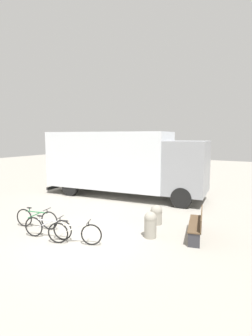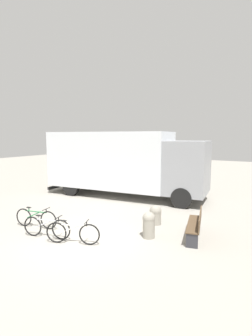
{
  "view_description": "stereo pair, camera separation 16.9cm",
  "coord_description": "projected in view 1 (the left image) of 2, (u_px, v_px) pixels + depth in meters",
  "views": [
    {
      "loc": [
        5.02,
        -6.18,
        3.24
      ],
      "look_at": [
        -0.71,
        3.95,
        1.81
      ],
      "focal_mm": 28.0,
      "sensor_mm": 36.0,
      "label": 1
    },
    {
      "loc": [
        5.17,
        -6.1,
        3.24
      ],
      "look_at": [
        -0.71,
        3.95,
        1.81
      ],
      "focal_mm": 28.0,
      "sensor_mm": 36.0,
      "label": 2
    }
  ],
  "objects": [
    {
      "name": "bollard_near_bench",
      "position": [
        150.0,
        224.0,
        8.35
      ],
      "size": [
        0.41,
        0.41,
        0.85
      ],
      "color": "gray",
      "rests_on": "ground"
    },
    {
      "name": "delivery_truck",
      "position": [
        123.0,
        161.0,
        14.04
      ],
      "size": [
        8.79,
        3.31,
        3.45
      ],
      "rotation": [
        0.0,
        0.0,
        0.09
      ],
      "color": "silver",
      "rests_on": "ground"
    },
    {
      "name": "bicycle_near",
      "position": [
        36.0,
        218.0,
        9.23
      ],
      "size": [
        1.66,
        0.5,
        0.73
      ],
      "rotation": [
        0.0,
        0.0,
        0.21
      ],
      "color": "black",
      "rests_on": "ground"
    },
    {
      "name": "bollard_far_bench",
      "position": [
        156.0,
        214.0,
        9.64
      ],
      "size": [
        0.44,
        0.44,
        0.72
      ],
      "color": "gray",
      "rests_on": "ground"
    },
    {
      "name": "bicycle_middle",
      "position": [
        48.0,
        228.0,
        8.31
      ],
      "size": [
        1.65,
        0.54,
        0.73
      ],
      "rotation": [
        0.0,
        0.0,
        0.24
      ],
      "color": "black",
      "rests_on": "ground"
    },
    {
      "name": "park_bench",
      "position": [
        198.0,
        223.0,
        8.38
      ],
      "size": [
        0.79,
        1.87,
        0.84
      ],
      "rotation": [
        0.0,
        0.0,
        1.79
      ],
      "color": "brown",
      "rests_on": "ground"
    },
    {
      "name": "ground_plane",
      "position": [
        84.0,
        240.0,
        8.19
      ],
      "size": [
        60.0,
        60.0,
        0.0
      ],
      "primitive_type": "plane",
      "color": "gray"
    },
    {
      "name": "bicycle_far",
      "position": [
        74.0,
        233.0,
        7.85
      ],
      "size": [
        1.59,
        0.7,
        0.73
      ],
      "rotation": [
        0.0,
        0.0,
        0.37
      ],
      "color": "black",
      "rests_on": "ground"
    }
  ]
}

